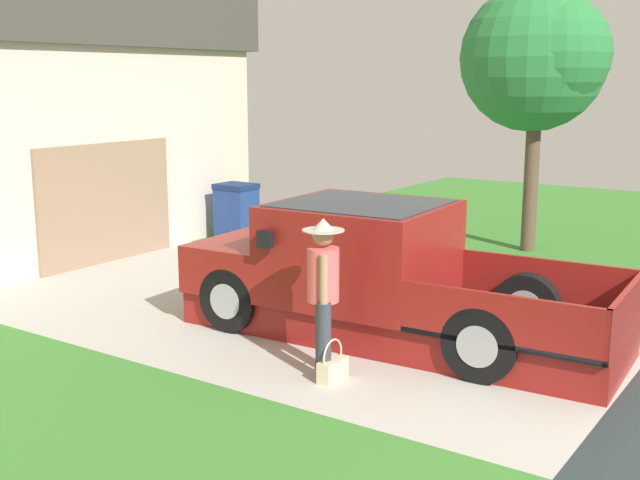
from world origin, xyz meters
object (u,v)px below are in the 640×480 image
object	(u,v)px
pickup_truck	(368,276)
person_with_hat	(323,286)
wheeled_trash_bin	(237,210)
front_yard_tree	(539,57)
handbag	(333,368)

from	to	relation	value
pickup_truck	person_with_hat	world-z (taller)	person_with_hat
wheeled_trash_bin	pickup_truck	bearing A→B (deg)	-124.81
person_with_hat	wheeled_trash_bin	distance (m)	7.28
front_yard_tree	pickup_truck	bearing A→B (deg)	179.86
handbag	wheeled_trash_bin	distance (m)	7.49
person_with_hat	front_yard_tree	distance (m)	7.57
person_with_hat	handbag	xyz separation A→B (m)	(-0.10, -0.19, -0.82)
person_with_hat	wheeled_trash_bin	bearing A→B (deg)	11.19
front_yard_tree	person_with_hat	bearing A→B (deg)	-177.41
pickup_truck	front_yard_tree	bearing A→B (deg)	-3.21
person_with_hat	front_yard_tree	world-z (taller)	front_yard_tree
person_with_hat	front_yard_tree	bearing A→B (deg)	-33.43
front_yard_tree	wheeled_trash_bin	world-z (taller)	front_yard_tree
pickup_truck	wheeled_trash_bin	xyz separation A→B (m)	(3.48, 5.00, -0.12)
front_yard_tree	wheeled_trash_bin	size ratio (longest dim) A/B	4.28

